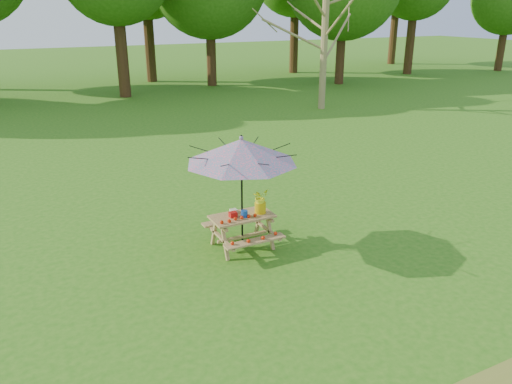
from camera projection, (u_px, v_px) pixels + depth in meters
name	position (u px, v px, depth m)	size (l,w,h in m)	color
picnic_table	(242.00, 232.00, 9.69)	(1.20, 1.32, 0.67)	#946643
patio_umbrella	(241.00, 151.00, 9.13)	(2.13, 2.13, 2.25)	black
produce_bins	(238.00, 213.00, 9.54)	(0.33, 0.41, 0.13)	#B8110E
tomatoes_row	(239.00, 218.00, 9.35)	(0.77, 0.13, 0.07)	red
flower_bucket	(260.00, 200.00, 9.61)	(0.36, 0.33, 0.49)	gold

